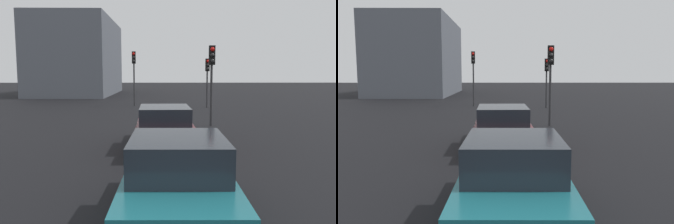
{
  "view_description": "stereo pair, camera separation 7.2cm",
  "coord_description": "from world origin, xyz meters",
  "views": [
    {
      "loc": [
        -2.42,
        0.19,
        2.59
      ],
      "look_at": [
        8.22,
        0.02,
        1.31
      ],
      "focal_mm": 35.74,
      "sensor_mm": 36.0,
      "label": 1
    },
    {
      "loc": [
        -2.42,
        0.11,
        2.59
      ],
      "look_at": [
        8.22,
        0.02,
        1.31
      ],
      "focal_mm": 35.74,
      "sensor_mm": 36.0,
      "label": 2
    }
  ],
  "objects": [
    {
      "name": "building_facade_left",
      "position": [
        37.31,
        10.0,
        4.28
      ],
      "size": [
        14.99,
        8.14,
        8.55
      ],
      "primitive_type": "cube",
      "color": "slate",
      "rests_on": "ground_plane"
    },
    {
      "name": "car_teal_second",
      "position": [
        3.16,
        -0.06,
        0.73
      ],
      "size": [
        4.07,
        2.04,
        1.52
      ],
      "rotation": [
        0.0,
        0.0,
        -0.01
      ],
      "color": "#19606B",
      "rests_on": "ground_plane"
    },
    {
      "name": "traffic_light_near_right",
      "position": [
        13.39,
        -2.13,
        2.75
      ],
      "size": [
        0.32,
        0.29,
        3.82
      ],
      "rotation": [
        0.0,
        0.0,
        3.17
      ],
      "color": "#2D2D30",
      "rests_on": "ground_plane"
    },
    {
      "name": "traffic_light_near_left",
      "position": [
        21.66,
        -3.02,
        2.56
      ],
      "size": [
        0.32,
        0.29,
        3.54
      ],
      "rotation": [
        0.0,
        0.0,
        3.21
      ],
      "color": "#2D2D30",
      "rests_on": "ground_plane"
    },
    {
      "name": "traffic_light_far_left",
      "position": [
        22.99,
        2.36,
        2.96
      ],
      "size": [
        0.32,
        0.29,
        4.12
      ],
      "rotation": [
        0.0,
        0.0,
        3.18
      ],
      "color": "#2D2D30",
      "rests_on": "ground_plane"
    },
    {
      "name": "car_maroon_lead",
      "position": [
        8.89,
        0.13,
        0.7
      ],
      "size": [
        4.57,
        2.18,
        1.44
      ],
      "rotation": [
        0.0,
        0.0,
        0.03
      ],
      "color": "#510F16",
      "rests_on": "ground_plane"
    }
  ]
}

